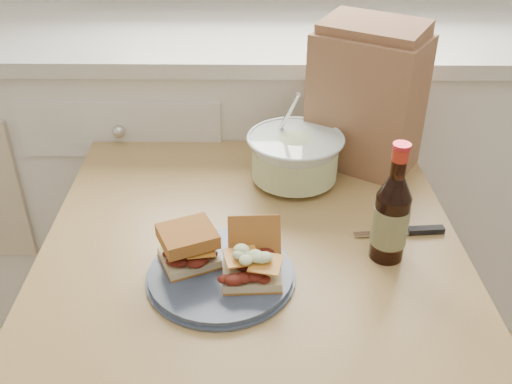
{
  "coord_description": "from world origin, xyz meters",
  "views": [
    {
      "loc": [
        -0.11,
        -0.0,
        1.43
      ],
      "look_at": [
        -0.12,
        1.01,
        0.8
      ],
      "focal_mm": 40.0,
      "sensor_mm": 36.0,
      "label": 1
    }
  ],
  "objects_px": {
    "coleslaw_bowl": "(295,159)",
    "beer_bottle": "(391,217)",
    "plate": "(221,274)",
    "paper_bag": "(366,102)",
    "dining_table": "(252,271)"
  },
  "relations": [
    {
      "from": "beer_bottle",
      "to": "paper_bag",
      "type": "distance_m",
      "value": 0.39
    },
    {
      "from": "dining_table",
      "to": "paper_bag",
      "type": "height_order",
      "value": "paper_bag"
    },
    {
      "from": "dining_table",
      "to": "plate",
      "type": "xyz_separation_m",
      "value": [
        -0.06,
        -0.15,
        0.11
      ]
    },
    {
      "from": "coleslaw_bowl",
      "to": "paper_bag",
      "type": "xyz_separation_m",
      "value": [
        0.17,
        0.1,
        0.11
      ]
    },
    {
      "from": "coleslaw_bowl",
      "to": "beer_bottle",
      "type": "relative_size",
      "value": 0.92
    },
    {
      "from": "plate",
      "to": "paper_bag",
      "type": "distance_m",
      "value": 0.59
    },
    {
      "from": "dining_table",
      "to": "coleslaw_bowl",
      "type": "height_order",
      "value": "coleslaw_bowl"
    },
    {
      "from": "dining_table",
      "to": "beer_bottle",
      "type": "distance_m",
      "value": 0.34
    },
    {
      "from": "dining_table",
      "to": "plate",
      "type": "height_order",
      "value": "plate"
    },
    {
      "from": "dining_table",
      "to": "paper_bag",
      "type": "relative_size",
      "value": 2.69
    },
    {
      "from": "beer_bottle",
      "to": "paper_bag",
      "type": "bearing_deg",
      "value": 73.38
    },
    {
      "from": "plate",
      "to": "paper_bag",
      "type": "height_order",
      "value": "paper_bag"
    },
    {
      "from": "beer_bottle",
      "to": "coleslaw_bowl",
      "type": "bearing_deg",
      "value": 104.3
    },
    {
      "from": "dining_table",
      "to": "beer_bottle",
      "type": "relative_size",
      "value": 3.55
    },
    {
      "from": "dining_table",
      "to": "coleslaw_bowl",
      "type": "bearing_deg",
      "value": 63.94
    }
  ]
}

